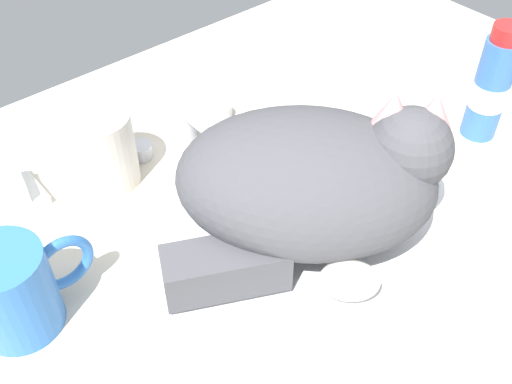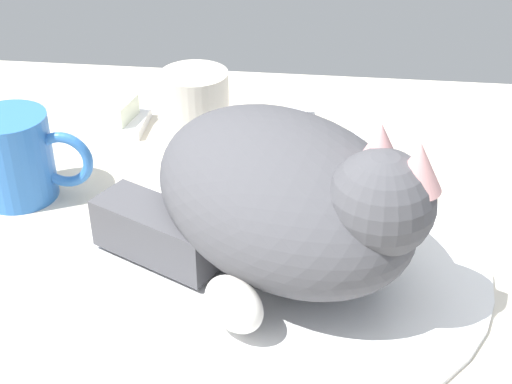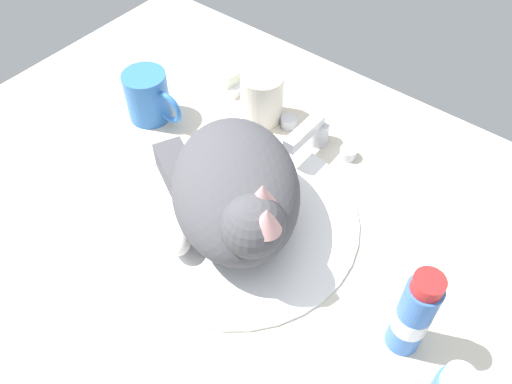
{
  "view_description": "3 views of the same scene",
  "coord_description": "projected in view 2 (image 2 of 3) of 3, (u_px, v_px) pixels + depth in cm",
  "views": [
    {
      "loc": [
        -31.03,
        -29.21,
        46.09
      ],
      "look_at": [
        -2.85,
        3.9,
        4.71
      ],
      "focal_mm": 42.34,
      "sensor_mm": 36.0,
      "label": 1
    },
    {
      "loc": [
        3.87,
        -52.02,
        40.57
      ],
      "look_at": [
        -2.37,
        1.92,
        6.15
      ],
      "focal_mm": 53.13,
      "sensor_mm": 36.0,
      "label": 2
    },
    {
      "loc": [
        31.34,
        -35.06,
        61.56
      ],
      "look_at": [
        2.7,
        1.11,
        7.18
      ],
      "focal_mm": 36.73,
      "sensor_mm": 36.0,
      "label": 3
    }
  ],
  "objects": [
    {
      "name": "faucet",
      "position": [
        297.0,
        131.0,
        0.81
      ],
      "size": [
        14.76,
        10.61,
        6.24
      ],
      "color": "silver",
      "rests_on": "ground_plane"
    },
    {
      "name": "ground_plane",
      "position": [
        280.0,
        279.0,
        0.67
      ],
      "size": [
        110.0,
        82.5,
        3.0
      ],
      "primitive_type": "cube",
      "color": "beige"
    },
    {
      "name": "sink_basin",
      "position": [
        281.0,
        261.0,
        0.65
      ],
      "size": [
        35.91,
        35.91,
        0.99
      ],
      "primitive_type": "cylinder",
      "color": "white",
      "rests_on": "ground_plane"
    },
    {
      "name": "soap_dish",
      "position": [
        107.0,
        122.0,
        0.87
      ],
      "size": [
        9.0,
        6.4,
        1.2
      ],
      "primitive_type": "cube",
      "color": "white",
      "rests_on": "ground_plane"
    },
    {
      "name": "soap_bar",
      "position": [
        106.0,
        108.0,
        0.87
      ],
      "size": [
        6.96,
        5.73,
        2.34
      ],
      "primitive_type": "cube",
      "rotation": [
        0.0,
        0.0,
        -0.19
      ],
      "color": "silver",
      "rests_on": "soap_dish"
    },
    {
      "name": "coffee_mug",
      "position": [
        17.0,
        157.0,
        0.73
      ],
      "size": [
        11.56,
        7.41,
        8.75
      ],
      "color": "#3372C6",
      "rests_on": "ground_plane"
    },
    {
      "name": "cat",
      "position": [
        287.0,
        198.0,
        0.61
      ],
      "size": [
        31.6,
        30.04,
        14.95
      ],
      "color": "#4C4C51",
      "rests_on": "sink_basin"
    },
    {
      "name": "rinse_cup",
      "position": [
        196.0,
        111.0,
        0.81
      ],
      "size": [
        7.23,
        7.23,
        8.85
      ],
      "color": "silver",
      "rests_on": "ground_plane"
    }
  ]
}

